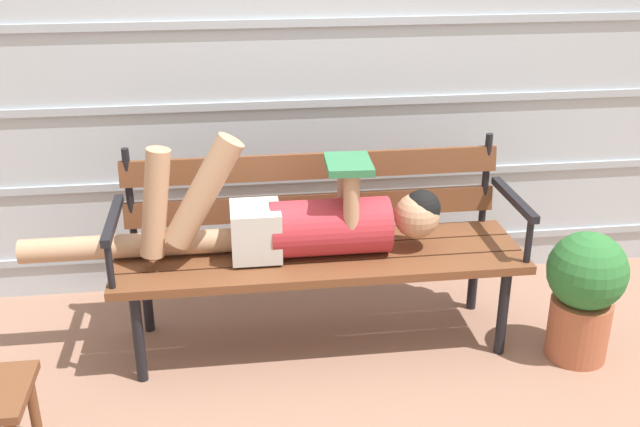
{
  "coord_description": "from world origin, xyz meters",
  "views": [
    {
      "loc": [
        -0.37,
        -2.7,
        1.8
      ],
      "look_at": [
        0.0,
        0.07,
        0.61
      ],
      "focal_mm": 41.9,
      "sensor_mm": 36.0,
      "label": 1
    }
  ],
  "objects": [
    {
      "name": "ground_plane",
      "position": [
        0.0,
        0.0,
        0.0
      ],
      "size": [
        12.0,
        12.0,
        0.0
      ],
      "primitive_type": "plane",
      "color": "#936B56"
    },
    {
      "name": "park_bench",
      "position": [
        -0.0,
        0.14,
        0.47
      ],
      "size": [
        1.7,
        0.5,
        0.84
      ],
      "color": "brown",
      "rests_on": "ground"
    },
    {
      "name": "house_siding",
      "position": [
        0.0,
        0.67,
        1.1
      ],
      "size": [
        4.8,
        0.08,
        2.2
      ],
      "color": "#B2BCC6",
      "rests_on": "ground"
    },
    {
      "name": "potted_plant",
      "position": [
        1.06,
        -0.19,
        0.31
      ],
      "size": [
        0.32,
        0.32,
        0.56
      ],
      "color": "#AD5B3D",
      "rests_on": "ground"
    },
    {
      "name": "reclining_person",
      "position": [
        -0.12,
        0.07,
        0.58
      ],
      "size": [
        1.72,
        0.26,
        0.55
      ],
      "color": "#B72D38"
    }
  ]
}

